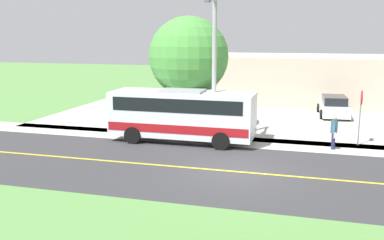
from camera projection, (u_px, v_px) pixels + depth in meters
ground_plane at (236, 172)px, 18.16m from camera, size 120.00×120.00×0.00m
road_surface at (236, 172)px, 18.16m from camera, size 8.00×100.00×0.01m
sidewalk at (252, 143)px, 23.08m from camera, size 2.40×100.00×0.01m
parking_lot_surface at (311, 120)px, 29.10m from camera, size 14.00×36.00×0.01m
road_centre_line at (236, 172)px, 18.16m from camera, size 0.16×100.00×0.00m
shuttle_bus_front at (182, 113)px, 23.15m from camera, size 2.76×7.77×2.79m
pedestrian_with_bags at (334, 131)px, 21.64m from camera, size 0.72×0.34×1.69m
stop_sign at (361, 108)px, 22.14m from camera, size 0.76×0.07×2.88m
street_light_pole at (214, 64)px, 22.51m from camera, size 1.97×0.24×7.52m
parked_car_near at (334, 106)px, 30.50m from camera, size 4.50×2.23×1.45m
tree_curbside at (189, 57)px, 25.40m from camera, size 4.70×4.70×6.75m
commercial_building at (303, 78)px, 37.45m from camera, size 10.00×20.97×3.90m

